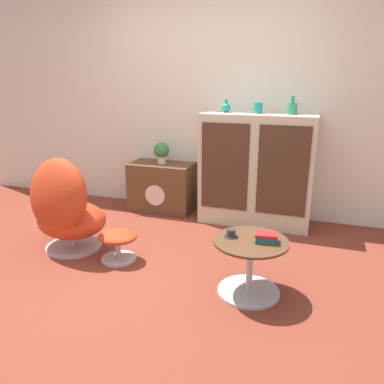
{
  "coord_description": "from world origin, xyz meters",
  "views": [
    {
      "loc": [
        1.2,
        -2.4,
        1.52
      ],
      "look_at": [
        0.18,
        0.58,
        0.55
      ],
      "focal_mm": 35.0,
      "sensor_mm": 36.0,
      "label": 1
    }
  ],
  "objects_px": {
    "ottoman": "(118,241)",
    "vase_leftmost": "(226,108)",
    "teacup": "(231,234)",
    "vase_inner_left": "(258,108)",
    "book_stack": "(266,238)",
    "tv_console": "(162,187)",
    "egg_chair": "(65,209)",
    "vase_inner_right": "(292,108)",
    "sideboard": "(257,170)",
    "potted_plant": "(161,151)",
    "coffee_table": "(250,264)"
  },
  "relations": [
    {
      "from": "potted_plant",
      "to": "teacup",
      "type": "distance_m",
      "value": 1.87
    },
    {
      "from": "teacup",
      "to": "vase_inner_right",
      "type": "bearing_deg",
      "value": 79.89
    },
    {
      "from": "vase_inner_right",
      "to": "teacup",
      "type": "xyz_separation_m",
      "value": [
        -0.25,
        -1.42,
        -0.79
      ]
    },
    {
      "from": "coffee_table",
      "to": "book_stack",
      "type": "relative_size",
      "value": 3.29
    },
    {
      "from": "ottoman",
      "to": "tv_console",
      "type": "bearing_deg",
      "value": 96.49
    },
    {
      "from": "tv_console",
      "to": "vase_inner_left",
      "type": "relative_size",
      "value": 6.97
    },
    {
      "from": "vase_leftmost",
      "to": "vase_inner_right",
      "type": "height_order",
      "value": "vase_inner_right"
    },
    {
      "from": "tv_console",
      "to": "vase_inner_right",
      "type": "xyz_separation_m",
      "value": [
        1.42,
        -0.03,
        0.95
      ]
    },
    {
      "from": "egg_chair",
      "to": "ottoman",
      "type": "relative_size",
      "value": 2.58
    },
    {
      "from": "ottoman",
      "to": "teacup",
      "type": "distance_m",
      "value": 1.06
    },
    {
      "from": "ottoman",
      "to": "coffee_table",
      "type": "xyz_separation_m",
      "value": [
        1.16,
        -0.15,
        0.05
      ]
    },
    {
      "from": "ottoman",
      "to": "teacup",
      "type": "bearing_deg",
      "value": -7.57
    },
    {
      "from": "potted_plant",
      "to": "book_stack",
      "type": "relative_size",
      "value": 1.51
    },
    {
      "from": "ottoman",
      "to": "vase_inner_left",
      "type": "height_order",
      "value": "vase_inner_left"
    },
    {
      "from": "coffee_table",
      "to": "vase_inner_right",
      "type": "bearing_deg",
      "value": 85.76
    },
    {
      "from": "vase_inner_left",
      "to": "potted_plant",
      "type": "bearing_deg",
      "value": 178.4
    },
    {
      "from": "ottoman",
      "to": "vase_leftmost",
      "type": "relative_size",
      "value": 2.58
    },
    {
      "from": "vase_inner_left",
      "to": "vase_inner_right",
      "type": "distance_m",
      "value": 0.33
    },
    {
      "from": "ottoman",
      "to": "vase_leftmost",
      "type": "height_order",
      "value": "vase_leftmost"
    },
    {
      "from": "egg_chair",
      "to": "potted_plant",
      "type": "bearing_deg",
      "value": 73.35
    },
    {
      "from": "ottoman",
      "to": "vase_inner_right",
      "type": "bearing_deg",
      "value": 45.27
    },
    {
      "from": "sideboard",
      "to": "vase_inner_right",
      "type": "bearing_deg",
      "value": 0.7
    },
    {
      "from": "ottoman",
      "to": "vase_leftmost",
      "type": "distance_m",
      "value": 1.76
    },
    {
      "from": "sideboard",
      "to": "teacup",
      "type": "relative_size",
      "value": 11.54
    },
    {
      "from": "ottoman",
      "to": "vase_leftmost",
      "type": "bearing_deg",
      "value": 64.72
    },
    {
      "from": "vase_leftmost",
      "to": "book_stack",
      "type": "bearing_deg",
      "value": -65.06
    },
    {
      "from": "ottoman",
      "to": "teacup",
      "type": "xyz_separation_m",
      "value": [
        1.02,
        -0.14,
        0.26
      ]
    },
    {
      "from": "vase_inner_left",
      "to": "vase_inner_right",
      "type": "xyz_separation_m",
      "value": [
        0.33,
        0.0,
        0.01
      ]
    },
    {
      "from": "coffee_table",
      "to": "ottoman",
      "type": "bearing_deg",
      "value": 172.73
    },
    {
      "from": "vase_inner_right",
      "to": "teacup",
      "type": "height_order",
      "value": "vase_inner_right"
    },
    {
      "from": "vase_leftmost",
      "to": "book_stack",
      "type": "relative_size",
      "value": 0.81
    },
    {
      "from": "vase_inner_left",
      "to": "book_stack",
      "type": "bearing_deg",
      "value": -76.96
    },
    {
      "from": "vase_inner_left",
      "to": "book_stack",
      "type": "height_order",
      "value": "vase_inner_left"
    },
    {
      "from": "sideboard",
      "to": "vase_leftmost",
      "type": "xyz_separation_m",
      "value": [
        -0.35,
        0.0,
        0.63
      ]
    },
    {
      "from": "vase_leftmost",
      "to": "potted_plant",
      "type": "distance_m",
      "value": 0.91
    },
    {
      "from": "sideboard",
      "to": "tv_console",
      "type": "height_order",
      "value": "sideboard"
    },
    {
      "from": "tv_console",
      "to": "egg_chair",
      "type": "relative_size",
      "value": 0.83
    },
    {
      "from": "egg_chair",
      "to": "coffee_table",
      "type": "distance_m",
      "value": 1.71
    },
    {
      "from": "tv_console",
      "to": "egg_chair",
      "type": "xyz_separation_m",
      "value": [
        -0.38,
        -1.29,
        0.12
      ]
    },
    {
      "from": "tv_console",
      "to": "potted_plant",
      "type": "relative_size",
      "value": 2.98
    },
    {
      "from": "tv_console",
      "to": "teacup",
      "type": "distance_m",
      "value": 1.86
    },
    {
      "from": "sideboard",
      "to": "vase_inner_left",
      "type": "height_order",
      "value": "vase_inner_left"
    },
    {
      "from": "vase_leftmost",
      "to": "vase_inner_right",
      "type": "relative_size",
      "value": 0.76
    },
    {
      "from": "vase_inner_left",
      "to": "book_stack",
      "type": "distance_m",
      "value": 1.65
    },
    {
      "from": "coffee_table",
      "to": "teacup",
      "type": "relative_size",
      "value": 5.3
    },
    {
      "from": "egg_chair",
      "to": "coffee_table",
      "type": "xyz_separation_m",
      "value": [
        1.69,
        -0.17,
        -0.17
      ]
    },
    {
      "from": "ottoman",
      "to": "book_stack",
      "type": "distance_m",
      "value": 1.31
    },
    {
      "from": "egg_chair",
      "to": "potted_plant",
      "type": "xyz_separation_m",
      "value": [
        0.38,
        1.29,
        0.31
      ]
    },
    {
      "from": "sideboard",
      "to": "vase_inner_left",
      "type": "xyz_separation_m",
      "value": [
        -0.02,
        0.0,
        0.64
      ]
    },
    {
      "from": "vase_inner_left",
      "to": "book_stack",
      "type": "xyz_separation_m",
      "value": [
        0.33,
        -1.43,
        -0.77
      ]
    }
  ]
}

